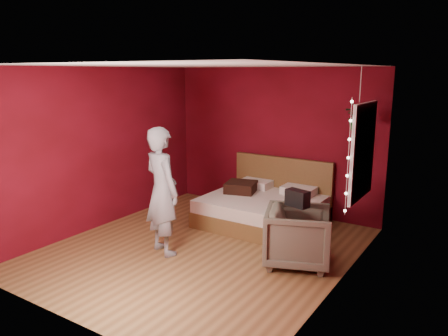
% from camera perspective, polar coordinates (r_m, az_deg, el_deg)
% --- Properties ---
extents(floor, '(4.50, 4.50, 0.00)m').
position_cam_1_polar(floor, '(6.45, -2.92, -10.54)').
color(floor, brown).
rests_on(floor, ground).
extents(room_walls, '(4.04, 4.54, 2.62)m').
position_cam_1_polar(room_walls, '(6.00, -3.10, 4.40)').
color(room_walls, maroon).
rests_on(room_walls, ground).
extents(window, '(0.05, 0.97, 1.27)m').
position_cam_1_polar(window, '(5.99, 17.65, 2.08)').
color(window, white).
rests_on(window, room_walls).
extents(fairy_lights, '(0.04, 0.04, 1.45)m').
position_cam_1_polar(fairy_lights, '(5.50, 15.93, 1.31)').
color(fairy_lights, silver).
rests_on(fairy_lights, room_walls).
extents(bed, '(1.87, 1.59, 1.03)m').
position_cam_1_polar(bed, '(7.44, 5.30, -5.20)').
color(bed, brown).
rests_on(bed, ground).
extents(person, '(0.76, 0.62, 1.80)m').
position_cam_1_polar(person, '(6.12, -8.09, -3.01)').
color(person, slate).
rests_on(person, ground).
extents(armchair, '(1.09, 1.08, 0.77)m').
position_cam_1_polar(armchair, '(5.93, 9.64, -8.80)').
color(armchair, '#565443').
rests_on(armchair, ground).
extents(handbag, '(0.34, 0.23, 0.22)m').
position_cam_1_polar(handbag, '(5.85, 9.56, -3.92)').
color(handbag, black).
rests_on(handbag, armchair).
extents(throw_pillow, '(0.61, 0.61, 0.18)m').
position_cam_1_polar(throw_pillow, '(7.60, 2.23, -2.50)').
color(throw_pillow, black).
rests_on(throw_pillow, bed).
extents(hanging_plant, '(0.46, 0.44, 0.92)m').
position_cam_1_polar(hanging_plant, '(6.65, 17.15, 6.44)').
color(hanging_plant, silver).
rests_on(hanging_plant, room_walls).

